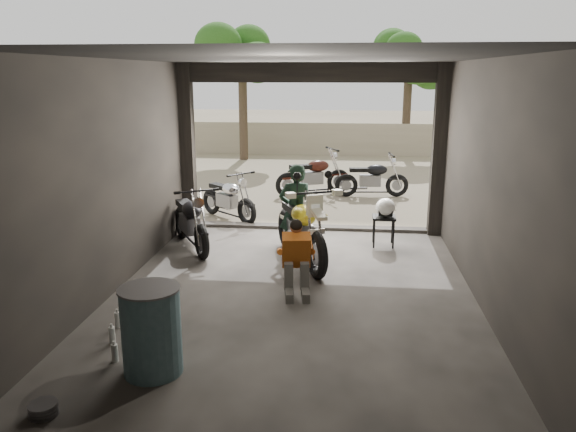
% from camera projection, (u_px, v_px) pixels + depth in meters
% --- Properties ---
extents(ground, '(80.00, 80.00, 0.00)m').
position_uv_depth(ground, '(292.00, 298.00, 7.75)').
color(ground, '#7A6D56').
rests_on(ground, ground).
extents(garage, '(7.00, 7.13, 3.20)m').
position_uv_depth(garage, '(296.00, 199.00, 7.96)').
color(garage, '#2D2B28').
rests_on(garage, ground).
extents(boundary_wall, '(18.00, 0.30, 1.20)m').
position_uv_depth(boundary_wall, '(330.00, 139.00, 21.08)').
color(boundary_wall, gray).
rests_on(boundary_wall, ground).
extents(tree_left, '(2.20, 2.20, 5.60)m').
position_uv_depth(tree_left, '(242.00, 43.00, 19.11)').
color(tree_left, '#382B1E').
rests_on(tree_left, ground).
extents(tree_right, '(2.20, 2.20, 5.00)m').
position_uv_depth(tree_right, '(409.00, 57.00, 20.06)').
color(tree_right, '#382B1E').
rests_on(tree_right, ground).
extents(main_bike, '(1.54, 2.16, 1.33)m').
position_uv_depth(main_bike, '(301.00, 224.00, 9.01)').
color(main_bike, beige).
rests_on(main_bike, ground).
extents(left_bike, '(1.47, 1.82, 1.15)m').
position_uv_depth(left_bike, '(190.00, 217.00, 9.80)').
color(left_bike, black).
rests_on(left_bike, ground).
extents(outside_bike_a, '(1.60, 1.51, 1.05)m').
position_uv_depth(outside_bike_a, '(228.00, 195.00, 11.76)').
color(outside_bike_a, black).
rests_on(outside_bike_a, ground).
extents(outside_bike_b, '(1.88, 1.39, 1.18)m').
position_uv_depth(outside_bike_b, '(313.00, 172.00, 14.08)').
color(outside_bike_b, '#3D150E').
rests_on(outside_bike_b, ground).
extents(outside_bike_c, '(1.65, 0.81, 1.08)m').
position_uv_depth(outside_bike_c, '(372.00, 175.00, 13.93)').
color(outside_bike_c, black).
rests_on(outside_bike_c, ground).
extents(rider, '(0.66, 0.53, 1.57)m').
position_uv_depth(rider, '(296.00, 210.00, 9.36)').
color(rider, black).
rests_on(rider, ground).
extents(mechanic, '(0.62, 0.77, 1.02)m').
position_uv_depth(mechanic, '(297.00, 261.00, 7.70)').
color(mechanic, '#C05E19').
rests_on(mechanic, ground).
extents(stool, '(0.40, 0.40, 0.56)m').
position_uv_depth(stool, '(384.00, 220.00, 9.92)').
color(stool, black).
rests_on(stool, ground).
extents(helmet, '(0.41, 0.42, 0.33)m').
position_uv_depth(helmet, '(385.00, 207.00, 9.86)').
color(helmet, white).
rests_on(helmet, stool).
extents(oil_drum, '(0.79, 0.79, 0.93)m').
position_uv_depth(oil_drum, '(151.00, 332.00, 5.69)').
color(oil_drum, '#42656F').
rests_on(oil_drum, ground).
extents(sign_post, '(0.79, 0.08, 2.37)m').
position_uv_depth(sign_post, '(475.00, 144.00, 11.59)').
color(sign_post, black).
rests_on(sign_post, ground).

